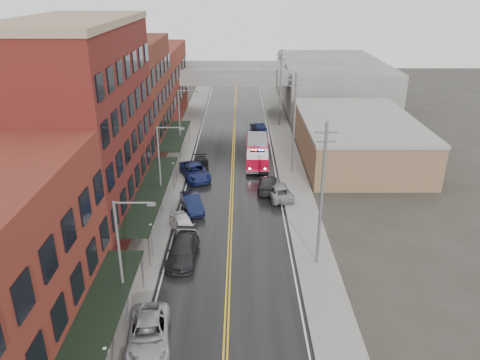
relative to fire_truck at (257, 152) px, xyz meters
name	(u,v)px	position (x,y,z in m)	size (l,w,h in m)	color
road	(232,189)	(-3.06, -7.79, -1.66)	(11.00, 160.00, 0.02)	black
sidewalk_left	(167,188)	(-10.36, -7.79, -1.60)	(3.00, 160.00, 0.15)	slate
sidewalk_right	(297,188)	(4.24, -7.79, -1.60)	(3.00, 160.00, 0.15)	slate
curb_left	(181,188)	(-8.71, -7.79, -1.60)	(0.30, 160.00, 0.15)	gray
curb_right	(283,188)	(2.59, -7.79, -1.60)	(0.30, 160.00, 0.15)	gray
brick_building_b	(83,130)	(-16.36, -14.79, 7.33)	(9.00, 20.00, 18.00)	#5A1A17
brick_building_c	(128,101)	(-16.36, 2.71, 5.83)	(9.00, 15.00, 15.00)	#5C2B1B
brick_building_far	(152,85)	(-16.36, 20.21, 4.33)	(9.00, 20.00, 12.00)	maroon
tan_building	(357,140)	(12.94, 2.21, 0.83)	(14.00, 22.00, 5.00)	olive
right_far_block	(331,83)	(14.94, 32.21, 2.33)	(18.00, 30.00, 8.00)	slate
awning_0	(95,325)	(-10.55, -33.79, 1.31)	(2.60, 16.00, 3.09)	black
awning_1	(152,190)	(-10.55, -14.79, 1.32)	(2.60, 18.00, 3.09)	black
awning_2	(176,135)	(-10.55, 2.71, 1.31)	(2.60, 13.00, 3.09)	black
globe_lamp_0	(106,359)	(-9.46, -35.79, 0.64)	(0.44, 0.44, 3.12)	#59595B
globe_lamp_1	(151,233)	(-9.46, -21.79, 0.64)	(0.44, 0.44, 3.12)	#59595B
globe_lamp_2	(174,170)	(-9.46, -7.79, 0.64)	(0.44, 0.44, 3.12)	#59595B
street_lamp_0	(124,255)	(-9.61, -29.79, 3.51)	(2.64, 0.22, 9.00)	#59595B
street_lamp_1	(162,165)	(-9.61, -13.79, 3.51)	(2.64, 0.22, 9.00)	#59595B
street_lamp_2	(181,120)	(-9.61, 2.21, 3.51)	(2.64, 0.22, 9.00)	#59595B
utility_pole_0	(322,194)	(4.14, -22.79, 4.63)	(1.80, 0.24, 12.00)	#59595B
utility_pole_1	(294,122)	(4.14, -2.79, 4.63)	(1.80, 0.24, 12.00)	#59595B
utility_pole_2	(280,87)	(4.14, 17.21, 4.63)	(1.80, 0.24, 12.00)	#59595B
overpass	(235,80)	(-3.06, 24.21, 4.31)	(40.00, 10.00, 7.50)	slate
fire_truck	(257,152)	(0.00, 0.00, 0.00)	(3.58, 8.53, 3.09)	#B00823
parked_car_left_2	(149,333)	(-7.94, -31.99, -0.88)	(2.63, 5.70, 1.58)	#9FA2A7
parked_car_left_3	(183,250)	(-6.89, -22.09, -0.86)	(2.29, 5.64, 1.64)	black
parked_car_left_4	(183,225)	(-7.35, -17.70, -0.88)	(1.87, 4.66, 1.59)	silver
parked_car_left_5	(192,203)	(-7.01, -12.96, -0.89)	(1.66, 4.75, 1.56)	black
parked_car_left_6	(195,171)	(-7.46, -4.59, -0.84)	(2.76, 5.98, 1.66)	navy
parked_car_left_7	(201,165)	(-6.98, -2.20, -0.98)	(1.94, 4.77, 1.38)	black
parked_car_right_0	(278,191)	(1.94, -9.93, -0.96)	(2.36, 5.12, 1.42)	gray
parked_car_right_1	(267,184)	(0.88, -7.99, -0.94)	(2.06, 5.07, 1.47)	#27282A
parked_car_right_2	(260,143)	(0.65, 6.00, -0.84)	(1.97, 4.89, 1.67)	white
parked_car_right_3	(258,127)	(0.67, 14.41, -1.01)	(1.41, 4.05, 1.33)	black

